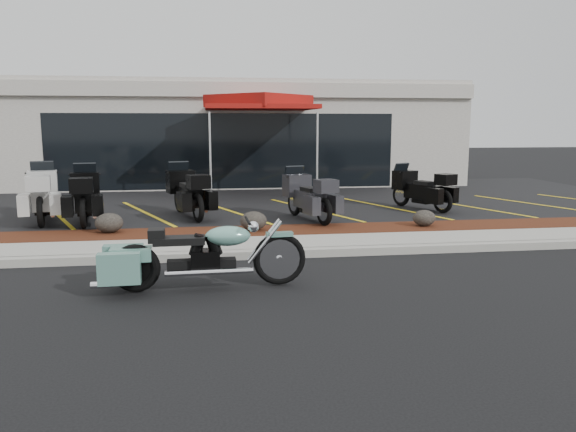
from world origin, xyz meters
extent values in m
plane|color=black|center=(0.00, 0.00, 0.00)|extent=(90.00, 90.00, 0.00)
cube|color=gray|center=(0.00, 0.90, 0.07)|extent=(24.00, 0.25, 0.15)
cube|color=gray|center=(0.00, 1.60, 0.07)|extent=(24.00, 1.20, 0.15)
cube|color=#33120B|center=(0.00, 2.80, 0.08)|extent=(24.00, 1.20, 0.16)
cube|color=black|center=(0.00, 8.20, 0.07)|extent=(26.00, 9.60, 0.15)
cube|color=#9E988F|center=(0.00, 14.50, 2.00)|extent=(18.00, 8.00, 4.00)
cube|color=black|center=(0.00, 10.52, 1.50)|extent=(12.00, 0.06, 2.60)
cube|color=#9E988F|center=(0.00, 10.49, 3.60)|extent=(18.00, 0.30, 0.50)
ellipsoid|color=black|center=(-2.70, 2.99, 0.37)|extent=(0.59, 0.49, 0.42)
ellipsoid|color=black|center=(0.37, 2.82, 0.37)|extent=(0.58, 0.49, 0.41)
ellipsoid|color=black|center=(4.24, 2.78, 0.34)|extent=(0.52, 0.43, 0.37)
cone|color=#DF6307|center=(-1.26, 8.04, 0.37)|extent=(0.35, 0.35, 0.45)
cylinder|color=silver|center=(-0.95, 8.23, 1.47)|extent=(0.06, 0.06, 2.64)
cylinder|color=silver|center=(2.09, 7.16, 1.47)|extent=(0.06, 0.06, 2.64)
cylinder|color=silver|center=(0.12, 11.27, 1.47)|extent=(0.06, 0.06, 2.64)
cylinder|color=silver|center=(3.15, 10.20, 1.47)|extent=(0.06, 0.06, 2.64)
cube|color=maroon|center=(1.10, 9.21, 2.97)|extent=(4.39, 4.39, 0.14)
cube|color=maroon|center=(1.10, 9.21, 3.16)|extent=(3.37, 3.37, 0.40)
camera|label=1|loc=(-0.60, -9.18, 2.47)|focal=35.00mm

